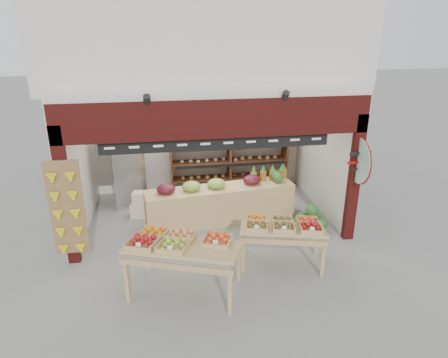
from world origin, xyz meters
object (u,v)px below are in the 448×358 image
(back_shelving, at_px, (229,149))
(display_table_left, at_px, (177,244))
(display_table_right, at_px, (283,226))
(mid_counter, at_px, (220,203))
(refrigerator, at_px, (128,167))
(watermelon_pile, at_px, (310,220))
(cardboard_stack, at_px, (150,207))

(back_shelving, bearing_deg, display_table_left, -110.94)
(display_table_right, bearing_deg, mid_counter, 114.87)
(refrigerator, height_order, display_table_left, refrigerator)
(watermelon_pile, bearing_deg, display_table_right, -130.35)
(display_table_left, relative_size, watermelon_pile, 2.80)
(display_table_left, bearing_deg, cardboard_stack, 99.76)
(refrigerator, relative_size, display_table_right, 1.13)
(refrigerator, height_order, display_table_right, refrigerator)
(back_shelving, height_order, refrigerator, back_shelving)
(back_shelving, xyz_separation_m, display_table_right, (0.34, -3.67, -0.38))
(refrigerator, height_order, cardboard_stack, refrigerator)
(mid_counter, xyz_separation_m, display_table_right, (0.87, -1.87, 0.31))
(back_shelving, height_order, display_table_right, back_shelving)
(mid_counter, relative_size, display_table_right, 2.01)
(refrigerator, bearing_deg, cardboard_stack, -68.63)
(back_shelving, distance_m, cardboard_stack, 2.62)
(back_shelving, relative_size, display_table_left, 1.54)
(display_table_right, bearing_deg, cardboard_stack, 135.45)
(back_shelving, bearing_deg, refrigerator, -170.02)
(cardboard_stack, bearing_deg, watermelon_pile, -18.75)
(back_shelving, height_order, mid_counter, back_shelving)
(mid_counter, relative_size, display_table_left, 1.67)
(mid_counter, bearing_deg, back_shelving, 73.83)
(display_table_left, bearing_deg, display_table_right, 14.24)
(watermelon_pile, bearing_deg, cardboard_stack, 161.25)
(back_shelving, relative_size, display_table_right, 1.85)
(cardboard_stack, xyz_separation_m, display_table_right, (2.44, -2.40, 0.54))
(back_shelving, height_order, cardboard_stack, back_shelving)
(refrigerator, distance_m, display_table_right, 4.36)
(display_table_left, xyz_separation_m, watermelon_pile, (2.97, 1.71, -0.69))
(cardboard_stack, relative_size, mid_counter, 0.29)
(cardboard_stack, height_order, display_table_left, display_table_left)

